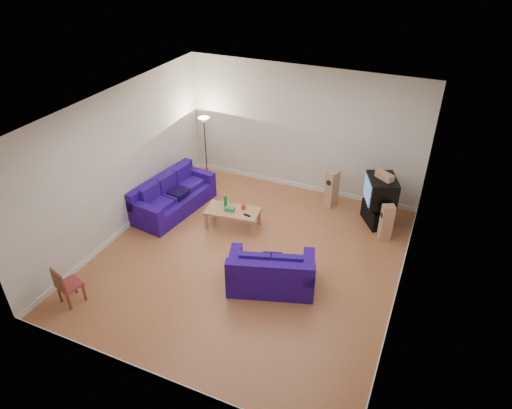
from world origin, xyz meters
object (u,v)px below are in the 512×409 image
at_px(sofa_three_seat, 172,198).
at_px(sofa_loveseat, 271,275).
at_px(coffee_table, 233,212).
at_px(television, 381,191).
at_px(tv_stand, 376,214).

distance_m(sofa_three_seat, sofa_loveseat, 3.61).
height_order(coffee_table, television, television).
bearing_deg(sofa_loveseat, sofa_three_seat, 135.36).
xyz_separation_m(coffee_table, tv_stand, (2.96, 1.46, -0.15)).
height_order(tv_stand, television, television).
xyz_separation_m(sofa_three_seat, tv_stand, (4.62, 1.38, -0.08)).
bearing_deg(television, tv_stand, -155.71).
distance_m(sofa_loveseat, coffee_table, 2.20).
bearing_deg(tv_stand, television, 12.82).
distance_m(sofa_loveseat, television, 3.35).
distance_m(sofa_three_seat, tv_stand, 4.82).
bearing_deg(coffee_table, television, 25.68).
xyz_separation_m(sofa_three_seat, coffee_table, (1.66, -0.08, 0.08)).
distance_m(sofa_three_seat, coffee_table, 1.66).
distance_m(sofa_loveseat, tv_stand, 3.32).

